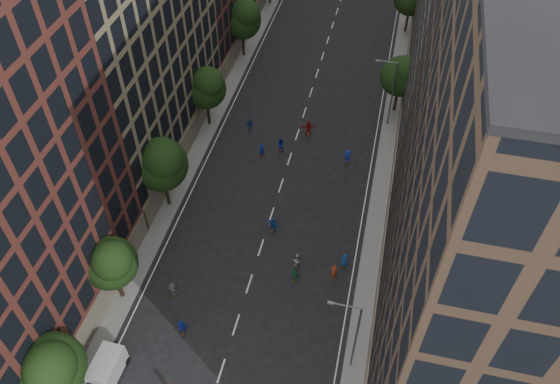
# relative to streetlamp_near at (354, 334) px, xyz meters

# --- Properties ---
(ground) EXTENTS (240.00, 240.00, 0.00)m
(ground) POSITION_rel_streetlamp_near_xyz_m (-10.37, 28.00, -5.17)
(ground) COLOR black
(ground) RESTS_ON ground
(sidewalk_left) EXTENTS (4.00, 105.00, 0.15)m
(sidewalk_left) POSITION_rel_streetlamp_near_xyz_m (-22.37, 35.50, -5.09)
(sidewalk_left) COLOR slate
(sidewalk_left) RESTS_ON ground
(sidewalk_right) EXTENTS (4.00, 105.00, 0.15)m
(sidewalk_right) POSITION_rel_streetlamp_near_xyz_m (1.63, 35.50, -5.09)
(sidewalk_right) COLOR slate
(sidewalk_right) RESTS_ON ground
(bldg_left_b) EXTENTS (14.00, 26.00, 34.00)m
(bldg_left_b) POSITION_rel_streetlamp_near_xyz_m (-29.37, 23.00, 11.83)
(bldg_left_b) COLOR #827255
(bldg_left_b) RESTS_ON ground
(bldg_right_a) EXTENTS (14.00, 30.00, 36.00)m
(bldg_right_a) POSITION_rel_streetlamp_near_xyz_m (8.63, 3.00, 12.83)
(bldg_right_a) COLOR #413023
(bldg_right_a) RESTS_ON ground
(bldg_right_b) EXTENTS (14.00, 28.00, 33.00)m
(bldg_right_b) POSITION_rel_streetlamp_near_xyz_m (8.63, 32.00, 11.33)
(bldg_right_b) COLOR #6B6358
(bldg_right_b) RESTS_ON ground
(tree_left_0) EXTENTS (5.20, 5.20, 8.83)m
(tree_left_0) POSITION_rel_streetlamp_near_xyz_m (-21.38, -8.15, 0.79)
(tree_left_0) COLOR black
(tree_left_0) RESTS_ON ground
(tree_left_1) EXTENTS (4.80, 4.80, 8.21)m
(tree_left_1) POSITION_rel_streetlamp_near_xyz_m (-21.39, 1.86, 0.38)
(tree_left_1) COLOR black
(tree_left_1) RESTS_ON ground
(tree_left_2) EXTENTS (5.60, 5.60, 9.45)m
(tree_left_2) POSITION_rel_streetlamp_near_xyz_m (-21.36, 13.83, 1.19)
(tree_left_2) COLOR black
(tree_left_2) RESTS_ON ground
(tree_left_3) EXTENTS (5.00, 5.00, 8.58)m
(tree_left_3) POSITION_rel_streetlamp_near_xyz_m (-21.38, 27.85, 0.65)
(tree_left_3) COLOR black
(tree_left_3) RESTS_ON ground
(tree_left_4) EXTENTS (5.40, 5.40, 9.08)m
(tree_left_4) POSITION_rel_streetlamp_near_xyz_m (-21.37, 43.84, 0.93)
(tree_left_4) COLOR black
(tree_left_4) RESTS_ON ground
(tree_right_a) EXTENTS (5.00, 5.00, 8.39)m
(tree_right_a) POSITION_rel_streetlamp_near_xyz_m (1.02, 35.85, 0.46)
(tree_right_a) COLOR black
(tree_right_a) RESTS_ON ground
(streetlamp_near) EXTENTS (2.64, 0.22, 9.06)m
(streetlamp_near) POSITION_rel_streetlamp_near_xyz_m (0.00, 0.00, 0.00)
(streetlamp_near) COLOR #595B60
(streetlamp_near) RESTS_ON ground
(streetlamp_far) EXTENTS (2.64, 0.22, 9.06)m
(streetlamp_far) POSITION_rel_streetlamp_near_xyz_m (0.00, 33.00, 0.00)
(streetlamp_far) COLOR #595B60
(streetlamp_far) RESTS_ON ground
(cargo_van) EXTENTS (2.25, 4.56, 2.39)m
(cargo_van) POSITION_rel_streetlamp_near_xyz_m (-19.34, -5.88, -3.91)
(cargo_van) COLOR silver
(cargo_van) RESTS_ON ground
(skater_4) EXTENTS (1.14, 0.62, 1.85)m
(skater_4) POSITION_rel_streetlamp_near_xyz_m (-14.73, -0.30, -4.24)
(skater_4) COLOR #1731BA
(skater_4) RESTS_ON ground
(skater_7) EXTENTS (0.76, 0.56, 1.92)m
(skater_7) POSITION_rel_streetlamp_near_xyz_m (-2.65, 8.51, -4.21)
(skater_7) COLOR maroon
(skater_7) RESTS_ON ground
(skater_8) EXTENTS (1.02, 0.91, 1.74)m
(skater_8) POSITION_rel_streetlamp_near_xyz_m (-6.38, 9.11, -4.30)
(skater_8) COLOR #B0AFAB
(skater_8) RESTS_ON ground
(skater_9) EXTENTS (1.12, 0.64, 1.73)m
(skater_9) POSITION_rel_streetlamp_near_xyz_m (-16.92, 3.18, -4.30)
(skater_9) COLOR #3A3B3E
(skater_9) RESTS_ON ground
(skater_10) EXTENTS (1.04, 0.51, 1.71)m
(skater_10) POSITION_rel_streetlamp_near_xyz_m (-6.20, 7.34, -4.31)
(skater_10) COLOR #1E653D
(skater_10) RESTS_ON ground
(skater_11) EXTENTS (1.67, 1.10, 1.72)m
(skater_11) POSITION_rel_streetlamp_near_xyz_m (-9.68, 12.98, -4.31)
(skater_11) COLOR #123F93
(skater_11) RESTS_ON ground
(skater_12) EXTENTS (0.81, 0.59, 1.54)m
(skater_12) POSITION_rel_streetlamp_near_xyz_m (-1.87, 10.26, -4.40)
(skater_12) COLOR #123E95
(skater_12) RESTS_ON ground
(skater_13) EXTENTS (0.69, 0.52, 1.71)m
(skater_13) POSITION_rel_streetlamp_near_xyz_m (-13.71, 23.79, -4.31)
(skater_13) COLOR navy
(skater_13) RESTS_ON ground
(skater_14) EXTENTS (1.04, 0.94, 1.76)m
(skater_14) POSITION_rel_streetlamp_near_xyz_m (-11.74, 25.29, -4.29)
(skater_14) COLOR #1424A7
(skater_14) RESTS_ON ground
(skater_15) EXTENTS (1.26, 0.93, 1.74)m
(skater_15) POSITION_rel_streetlamp_near_xyz_m (-3.69, 24.87, -4.30)
(skater_15) COLOR #162DB7
(skater_15) RESTS_ON ground
(skater_16) EXTENTS (1.09, 0.79, 1.72)m
(skater_16) POSITION_rel_streetlamp_near_xyz_m (-16.23, 27.91, -4.31)
(skater_16) COLOR #12309A
(skater_16) RESTS_ON ground
(skater_17) EXTENTS (1.88, 0.95, 1.94)m
(skater_17) POSITION_rel_streetlamp_near_xyz_m (-9.08, 28.85, -4.20)
(skater_17) COLOR maroon
(skater_17) RESTS_ON ground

